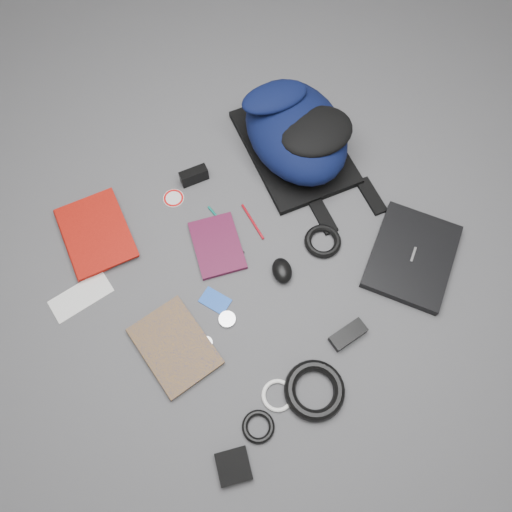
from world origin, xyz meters
TOP-DOWN VIEW (x-y plane):
  - ground at (0.00, 0.00)m, footprint 4.00×4.00m
  - backpack at (0.37, 0.27)m, footprint 0.45×0.57m
  - laptop at (0.41, -0.30)m, footprint 0.41×0.39m
  - textbook_red at (-0.49, 0.41)m, footprint 0.26×0.32m
  - comic_book at (-0.47, -0.09)m, footprint 0.19×0.26m
  - envelope at (-0.53, 0.22)m, footprint 0.20×0.09m
  - dvd_case at (-0.08, 0.11)m, footprint 0.21×0.25m
  - compact_camera at (0.01, 0.37)m, footprint 0.10×0.05m
  - sticker_disc at (-0.10, 0.36)m, footprint 0.09×0.09m
  - pen_teal at (-0.02, 0.18)m, footprint 0.01×0.14m
  - pen_red at (0.07, 0.12)m, footprint 0.03×0.15m
  - id_badge at (-0.19, -0.04)m, footprint 0.09×0.11m
  - usb_black at (-0.03, 0.06)m, footprint 0.03×0.05m
  - mouse at (0.04, -0.09)m, footprint 0.09×0.11m
  - headphone_left at (-0.29, -0.14)m, footprint 0.05×0.05m
  - headphone_right at (-0.20, -0.12)m, footprint 0.06×0.06m
  - cable_coil at (0.21, -0.09)m, footprint 0.14×0.14m
  - power_brick at (0.07, -0.38)m, footprint 0.12×0.05m
  - power_cord_coil at (-0.12, -0.45)m, footprint 0.23×0.23m
  - pouch at (-0.43, -0.47)m, footprint 0.12×0.12m
  - earbud_coil at (-0.31, -0.43)m, footprint 0.12×0.12m
  - white_cable_coil at (-0.21, -0.39)m, footprint 0.11×0.11m

SIDE VIEW (x-z plane):
  - ground at x=0.00m, z-range 0.00..0.00m
  - sticker_disc at x=-0.10m, z-range 0.00..0.00m
  - envelope at x=-0.53m, z-range 0.00..0.00m
  - id_badge at x=-0.19m, z-range 0.00..0.00m
  - pen_teal at x=-0.02m, z-range 0.00..0.01m
  - pen_red at x=0.07m, z-range 0.00..0.01m
  - usb_black at x=-0.03m, z-range 0.00..0.01m
  - headphone_left at x=-0.29m, z-range 0.00..0.01m
  - white_cable_coil at x=-0.21m, z-range 0.00..0.01m
  - headphone_right at x=-0.20m, z-range 0.00..0.01m
  - dvd_case at x=-0.08m, z-range 0.00..0.02m
  - earbud_coil at x=-0.31m, z-range 0.00..0.02m
  - comic_book at x=-0.47m, z-range 0.00..0.02m
  - pouch at x=-0.43m, z-range 0.00..0.02m
  - cable_coil at x=0.21m, z-range 0.00..0.02m
  - power_brick at x=0.07m, z-range 0.00..0.03m
  - textbook_red at x=-0.49m, z-range 0.00..0.03m
  - laptop at x=0.41m, z-range 0.00..0.03m
  - power_cord_coil at x=-0.12m, z-range 0.00..0.03m
  - mouse at x=0.04m, z-range 0.00..0.05m
  - compact_camera at x=0.01m, z-range 0.00..0.05m
  - backpack at x=0.37m, z-range 0.00..0.21m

